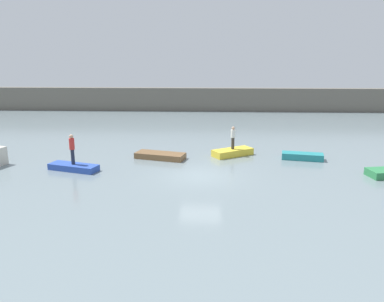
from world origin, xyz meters
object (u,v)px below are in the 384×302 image
at_px(person_white_shirt, 233,137).
at_px(rowboat_brown, 160,156).
at_px(rowboat_yellow, 233,152).
at_px(rowboat_blue, 74,167).
at_px(rowboat_teal, 302,156).
at_px(person_red_shirt, 72,148).

bearing_deg(person_white_shirt, rowboat_brown, -168.48).
bearing_deg(rowboat_yellow, person_white_shirt, 58.01).
xyz_separation_m(rowboat_blue, rowboat_yellow, (10.09, 3.99, 0.05)).
bearing_deg(person_white_shirt, rowboat_yellow, -90.00).
xyz_separation_m(rowboat_blue, rowboat_brown, (5.04, 2.96, 0.01)).
bearing_deg(rowboat_yellow, rowboat_teal, -42.27).
height_order(rowboat_teal, person_red_shirt, person_red_shirt).
height_order(rowboat_blue, rowboat_yellow, rowboat_yellow).
relative_size(rowboat_brown, rowboat_yellow, 1.17).
bearing_deg(rowboat_teal, rowboat_blue, -157.04).
height_order(rowboat_blue, person_white_shirt, person_white_shirt).
xyz_separation_m(rowboat_brown, rowboat_teal, (9.76, 0.17, 0.02)).
bearing_deg(rowboat_brown, person_white_shirt, 26.89).
bearing_deg(person_red_shirt, rowboat_teal, 11.95).
height_order(rowboat_brown, rowboat_yellow, rowboat_yellow).
relative_size(person_red_shirt, person_white_shirt, 1.16).
distance_m(rowboat_yellow, person_red_shirt, 10.91).
bearing_deg(rowboat_yellow, rowboat_blue, 169.58).
distance_m(rowboat_yellow, person_white_shirt, 1.14).
distance_m(rowboat_brown, rowboat_teal, 9.76).
bearing_deg(person_red_shirt, person_white_shirt, 21.57).
bearing_deg(person_white_shirt, rowboat_teal, -10.28).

